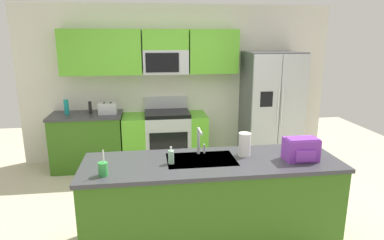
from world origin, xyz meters
TOP-DOWN VIEW (x-y plane):
  - ground_plane at (0.00, 0.00)m, footprint 9.00×9.00m
  - kitchen_wall_unit at (-0.14, 2.08)m, footprint 5.20×0.43m
  - back_counter at (-1.51, 1.80)m, footprint 1.12×0.63m
  - range_oven at (-0.26, 1.80)m, footprint 1.36×0.61m
  - refrigerator at (1.51, 1.73)m, footprint 0.90×0.76m
  - island_counter at (0.08, -0.46)m, footprint 2.53×0.80m
  - toaster at (-1.16, 1.75)m, footprint 0.28×0.16m
  - pepper_mill at (-1.43, 1.80)m, footprint 0.05×0.05m
  - bottle_teal at (-1.80, 1.83)m, footprint 0.07×0.07m
  - sink_faucet at (-0.02, -0.27)m, footprint 0.08×0.21m
  - drink_cup_green at (-0.94, -0.68)m, footprint 0.08×0.08m
  - soap_dispenser at (-0.33, -0.48)m, footprint 0.06×0.06m
  - paper_towel_roll at (0.43, -0.36)m, footprint 0.12×0.12m
  - backpack at (0.95, -0.56)m, footprint 0.32×0.22m

SIDE VIEW (x-z plane):
  - ground_plane at x=0.00m, z-range 0.00..0.00m
  - range_oven at x=-0.26m, z-range -0.11..0.99m
  - back_counter at x=-1.51m, z-range 0.00..0.90m
  - island_counter at x=0.08m, z-range 0.00..0.90m
  - refrigerator at x=1.51m, z-range 0.00..1.85m
  - drink_cup_green at x=-0.94m, z-range 0.84..1.08m
  - soap_dispenser at x=-0.33m, z-range 0.88..1.05m
  - toaster at x=-1.16m, z-range 0.90..1.08m
  - pepper_mill at x=-1.43m, z-range 0.90..1.10m
  - bottle_teal at x=-1.80m, z-range 0.90..1.13m
  - backpack at x=0.95m, z-range 0.90..1.13m
  - paper_towel_roll at x=0.43m, z-range 0.90..1.14m
  - sink_faucet at x=-0.02m, z-range 0.93..1.21m
  - kitchen_wall_unit at x=-0.14m, z-range 0.17..2.77m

